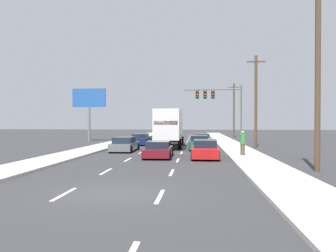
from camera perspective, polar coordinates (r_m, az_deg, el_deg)
name	(u,v)px	position (r m, az deg, el deg)	size (l,w,h in m)	color
ground_plane	(171,144)	(36.00, 0.64, -3.34)	(140.00, 140.00, 0.00)	#333335
sidewalk_right	(234,147)	(31.10, 12.18, -3.87)	(2.78, 80.00, 0.14)	#B2AFA8
sidewalk_left	(103,146)	(32.34, -11.94, -3.69)	(2.78, 80.00, 0.14)	#B2AFA8
lane_markings	(169,146)	(33.12, 0.23, -3.69)	(3.54, 57.00, 0.01)	silver
car_navy	(141,140)	(34.67, -5.05, -2.53)	(1.93, 4.38, 1.26)	#141E4C
car_gray	(125,145)	(27.13, -8.05, -3.44)	(1.96, 4.37, 1.26)	slate
box_truck	(170,126)	(30.94, 0.31, -0.05)	(2.57, 8.90, 3.74)	white
car_maroon	(159,150)	(22.33, -1.76, -4.41)	(2.03, 4.33, 1.18)	maroon
car_yellow	(202,140)	(35.13, 6.40, -2.52)	(1.93, 4.65, 1.23)	yellow
car_green	(199,143)	(28.63, 5.76, -3.18)	(1.94, 4.42, 1.32)	#196B38
car_red	(205,149)	(22.11, 6.89, -4.36)	(1.95, 4.51, 1.28)	red
traffic_signal_mast	(215,99)	(39.33, 8.73, 5.01)	(7.30, 0.69, 7.22)	#595B56
utility_pole_near	(318,72)	(17.70, 26.07, 8.94)	(1.80, 0.28, 9.91)	brown
utility_pole_mid	(256,100)	(31.61, 16.02, 4.60)	(1.80, 0.28, 9.13)	brown
utility_pole_far	(234,110)	(52.69, 12.15, 2.98)	(1.80, 0.28, 9.02)	brown
roadside_billboard	(89,103)	(42.14, -14.45, 4.09)	(4.51, 0.36, 7.01)	slate
pedestrian_near_corner	(243,143)	(23.11, 13.71, -3.06)	(0.38, 0.38, 1.78)	brown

